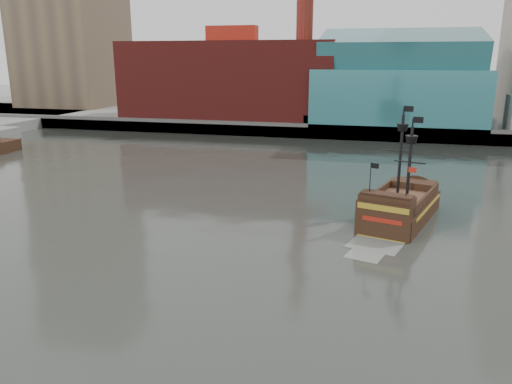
# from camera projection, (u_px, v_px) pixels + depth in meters

# --- Properties ---
(ground) EXTENTS (400.00, 400.00, 0.00)m
(ground) POSITION_uv_depth(u_px,v_px,m) (230.00, 300.00, 29.83)
(ground) COLOR #272A25
(ground) RESTS_ON ground
(promenade_far) EXTENTS (220.00, 60.00, 2.00)m
(promenade_far) POSITION_uv_depth(u_px,v_px,m) (349.00, 115.00, 115.50)
(promenade_far) COLOR slate
(promenade_far) RESTS_ON ground
(seawall) EXTENTS (220.00, 1.00, 2.60)m
(seawall) POSITION_uv_depth(u_px,v_px,m) (336.00, 132.00, 87.87)
(seawall) COLOR #4C4C49
(seawall) RESTS_ON ground
(skyline) EXTENTS (149.00, 45.00, 62.00)m
(skyline) POSITION_uv_depth(u_px,v_px,m) (378.00, 4.00, 101.14)
(skyline) COLOR brown
(skyline) RESTS_ON promenade_far
(pirate_ship) EXTENTS (7.97, 14.88, 10.68)m
(pirate_ship) POSITION_uv_depth(u_px,v_px,m) (400.00, 210.00, 44.13)
(pirate_ship) COLOR black
(pirate_ship) RESTS_ON ground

